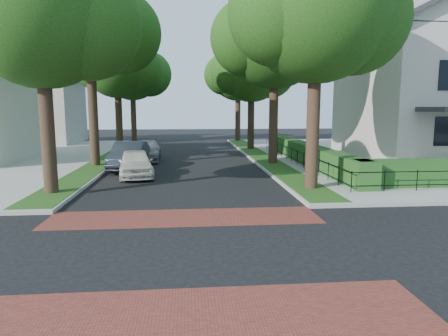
# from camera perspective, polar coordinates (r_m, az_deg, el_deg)

# --- Properties ---
(ground) EXTENTS (120.00, 120.00, 0.00)m
(ground) POSITION_cam_1_polar(r_m,az_deg,el_deg) (10.39, -5.85, -11.84)
(ground) COLOR black
(ground) RESTS_ON ground
(sidewalk_ne) EXTENTS (30.00, 30.00, 0.15)m
(sidewalk_ne) POSITION_cam_1_polar(r_m,az_deg,el_deg) (34.82, 28.64, 1.68)
(sidewalk_ne) COLOR gray
(sidewalk_ne) RESTS_ON ground
(crosswalk_far) EXTENTS (9.00, 2.20, 0.01)m
(crosswalk_far) POSITION_cam_1_polar(r_m,az_deg,el_deg) (13.44, -5.70, -7.06)
(crosswalk_far) COLOR maroon
(crosswalk_far) RESTS_ON ground
(crosswalk_near) EXTENTS (9.00, 2.20, 0.01)m
(crosswalk_near) POSITION_cam_1_polar(r_m,az_deg,el_deg) (7.48, -6.14, -20.37)
(crosswalk_near) COLOR maroon
(crosswalk_near) RESTS_ON ground
(grass_strip_ne) EXTENTS (1.60, 29.80, 0.02)m
(grass_strip_ne) POSITION_cam_1_polar(r_m,az_deg,el_deg) (29.52, 5.11, 1.81)
(grass_strip_ne) COLOR #193F12
(grass_strip_ne) RESTS_ON sidewalk_ne
(grass_strip_nw) EXTENTS (1.60, 29.80, 0.02)m
(grass_strip_nw) POSITION_cam_1_polar(r_m,az_deg,el_deg) (29.58, -15.95, 1.53)
(grass_strip_nw) COLOR #193F12
(grass_strip_nw) RESTS_ON sidewalk_nw
(tree_right_near) EXTENTS (7.75, 6.67, 10.66)m
(tree_right_near) POSITION_cam_1_polar(r_m,az_deg,el_deg) (18.28, 13.21, 21.03)
(tree_right_near) COLOR black
(tree_right_near) RESTS_ON sidewalk_ne
(tree_right_mid) EXTENTS (8.25, 7.09, 11.22)m
(tree_right_mid) POSITION_cam_1_polar(r_m,az_deg,el_deg) (25.95, 7.42, 18.20)
(tree_right_mid) COLOR black
(tree_right_mid) RESTS_ON sidewalk_ne
(tree_right_far) EXTENTS (7.25, 6.23, 9.74)m
(tree_right_far) POSITION_cam_1_polar(r_m,az_deg,el_deg) (34.56, 4.05, 14.01)
(tree_right_far) COLOR black
(tree_right_far) RESTS_ON sidewalk_ne
(tree_right_back) EXTENTS (7.50, 6.45, 10.20)m
(tree_right_back) POSITION_cam_1_polar(r_m,az_deg,el_deg) (43.47, 2.12, 13.38)
(tree_right_back) COLOR black
(tree_right_back) RESTS_ON sidewalk_ne
(tree_left_near) EXTENTS (7.50, 6.45, 10.20)m
(tree_left_near) POSITION_cam_1_polar(r_m,az_deg,el_deg) (18.23, -24.24, 19.39)
(tree_left_near) COLOR black
(tree_left_near) RESTS_ON sidewalk_nw
(tree_left_mid) EXTENTS (8.00, 6.88, 11.48)m
(tree_left_mid) POSITION_cam_1_polar(r_m,az_deg,el_deg) (26.03, -18.37, 18.61)
(tree_left_mid) COLOR black
(tree_left_mid) RESTS_ON sidewalk_nw
(tree_left_far) EXTENTS (7.00, 6.02, 9.86)m
(tree_left_far) POSITION_cam_1_polar(r_m,az_deg,el_deg) (34.59, -14.84, 14.10)
(tree_left_far) COLOR black
(tree_left_far) RESTS_ON sidewalk_nw
(tree_left_back) EXTENTS (7.75, 6.66, 10.44)m
(tree_left_back) POSITION_cam_1_polar(r_m,az_deg,el_deg) (43.50, -12.82, 13.36)
(tree_left_back) COLOR black
(tree_left_back) RESTS_ON sidewalk_nw
(hedge_main_road) EXTENTS (1.00, 18.00, 1.20)m
(hedge_main_road) POSITION_cam_1_polar(r_m,az_deg,el_deg) (26.02, 11.73, 2.07)
(hedge_main_road) COLOR #194919
(hedge_main_road) RESTS_ON sidewalk_ne
(fence_main_road) EXTENTS (0.06, 18.00, 0.90)m
(fence_main_road) POSITION_cam_1_polar(r_m,az_deg,el_deg) (25.82, 10.02, 1.73)
(fence_main_road) COLOR black
(fence_main_road) RESTS_ON sidewalk_ne
(house_left_far) EXTENTS (10.00, 9.00, 10.14)m
(house_left_far) POSITION_cam_1_polar(r_m,az_deg,el_deg) (44.60, -26.08, 9.54)
(house_left_far) COLOR #BCB6A9
(house_left_far) RESTS_ON sidewalk_nw
(parked_car_front) EXTENTS (2.40, 4.51, 1.46)m
(parked_car_front) POSITION_cam_1_polar(r_m,az_deg,el_deg) (21.59, -12.53, 0.68)
(parked_car_front) COLOR silver
(parked_car_front) RESTS_ON ground
(parked_car_middle) EXTENTS (2.00, 5.06, 1.64)m
(parked_car_middle) POSITION_cam_1_polar(r_m,az_deg,el_deg) (24.35, -13.34, 1.74)
(parked_car_middle) COLOR #1D242C
(parked_car_middle) RESTS_ON ground
(parked_car_rear) EXTENTS (2.08, 4.82, 1.38)m
(parked_car_rear) POSITION_cam_1_polar(r_m,az_deg,el_deg) (28.10, -11.06, 2.43)
(parked_car_rear) COLOR slate
(parked_car_rear) RESTS_ON ground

